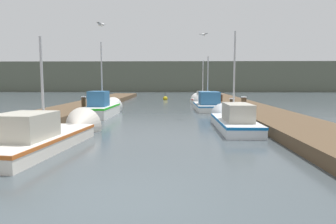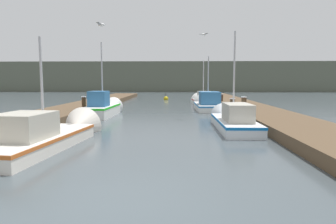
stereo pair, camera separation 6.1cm
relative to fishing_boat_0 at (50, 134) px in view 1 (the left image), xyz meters
The scene contains 16 objects.
ground_plane 5.80m from the fishing_boat_0, 55.33° to the right, with size 200.00×200.00×0.00m.
dock_left 11.55m from the fishing_boat_0, 103.40° to the left, with size 2.96×40.00×0.42m.
dock_right 14.57m from the fishing_boat_0, 50.51° to the left, with size 2.96×40.00×0.42m.
distant_shore_ridge 54.65m from the fishing_boat_0, 86.54° to the left, with size 120.00×16.00×5.74m.
fishing_boat_0 is the anchor object (origin of this frame).
fishing_boat_1 7.81m from the fishing_boat_0, 29.75° to the left, with size 1.52×5.60×4.77m.
fishing_boat_2 8.63m from the fishing_boat_0, 91.89° to the left, with size 1.54×5.10×4.78m.
fishing_boat_3 14.29m from the fishing_boat_0, 62.82° to the left, with size 1.89×5.66×4.51m.
fishing_boat_4 18.44m from the fishing_boat_0, 69.20° to the left, with size 2.00×4.79×4.39m.
mooring_piling_0 17.43m from the fishing_boat_0, 62.74° to the left, with size 0.33×0.33×1.04m.
mooring_piling_1 9.77m from the fishing_boat_0, 37.50° to the left, with size 0.30×0.30×1.31m.
mooring_piling_2 12.66m from the fishing_boat_0, 51.45° to the left, with size 0.35×0.35×0.99m.
mooring_piling_3 8.46m from the fishing_boat_0, 99.80° to the left, with size 0.30×0.30×1.18m.
channel_buoy 23.78m from the fishing_boat_0, 82.71° to the left, with size 0.52×0.52×1.02m.
seagull_lead 10.32m from the fishing_boat_0, 52.20° to the left, with size 0.48×0.46×0.12m.
seagull_1 4.78m from the fishing_boat_0, 61.82° to the left, with size 0.31×0.56×0.12m.
Camera 1 is at (0.90, -4.99, 2.15)m, focal length 32.00 mm.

